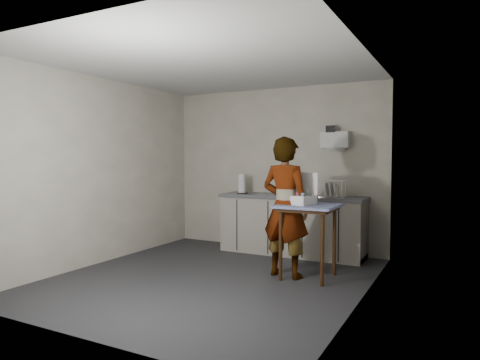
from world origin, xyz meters
The scene contains 15 objects.
ground centered at (0.00, 0.00, 0.00)m, with size 4.00×4.00×0.00m, color #242429.
wall_back centered at (0.00, 1.99, 1.30)m, with size 3.60×0.02×2.60m, color #B3AE9C.
wall_right centered at (1.79, 0.00, 1.30)m, with size 0.02×4.00×2.60m, color #B3AE9C.
wall_left centered at (-1.79, 0.00, 1.30)m, with size 0.02×4.00×2.60m, color #B3AE9C.
ceiling centered at (0.00, 0.00, 2.60)m, with size 3.60×4.00×0.01m, color silver.
kitchen_counter centered at (0.40, 1.70, 0.43)m, with size 2.24×0.62×0.91m.
wall_shelf centered at (1.00, 1.92, 1.75)m, with size 0.42×0.18×0.37m.
side_table centered at (1.04, 0.56, 0.79)m, with size 0.70×0.70×0.91m.
standing_man centered at (0.77, 0.50, 0.87)m, with size 0.64×0.42×1.74m, color #B2A593.
soap_bottle centered at (0.36, 1.69, 1.07)m, with size 0.13×0.13×0.33m, color black.
soda_can centered at (0.35, 1.70, 0.97)m, with size 0.07×0.07×0.13m, color red.
dark_bottle centered at (0.16, 1.76, 1.02)m, with size 0.06×0.06×0.22m, color black.
paper_towel centered at (-0.41, 1.61, 1.06)m, with size 0.17×0.17×0.31m.
dish_rack centered at (1.04, 1.65, 0.97)m, with size 0.35×0.26×0.24m.
bakery_box centered at (0.97, 0.54, 1.00)m, with size 0.35×0.36×0.39m.
Camera 1 is at (2.72, -4.44, 1.48)m, focal length 32.00 mm.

